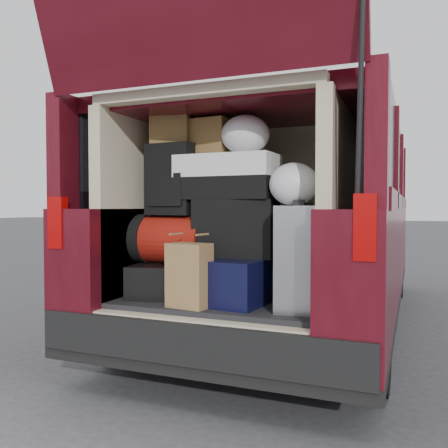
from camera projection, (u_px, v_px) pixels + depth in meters
The scene contains 15 objects.
ground at pixel (216, 397), 2.77m from camera, with size 80.00×80.00×0.00m, color #333336.
minivan at pixel (293, 228), 4.46m from camera, with size 1.90×5.35×2.77m.
load_floor at pixel (233, 338), 3.02m from camera, with size 1.24×1.05×0.55m, color black.
black_hardshell at pixel (167, 279), 3.02m from camera, with size 0.37×0.50×0.20m, color black.
navy_hardshell at pixel (233, 278), 2.86m from camera, with size 0.49×0.60×0.26m, color black.
silver_roller at pixel (299, 257), 2.60m from camera, with size 0.24×0.38×0.57m, color silver.
kraft_bag at pixel (189, 275), 2.64m from camera, with size 0.23×0.15×0.36m, color olive.
red_duffel at pixel (173, 239), 3.01m from camera, with size 0.47×0.31×0.31m, color maroon.
black_soft_case at pixel (237, 228), 2.86m from camera, with size 0.48×0.29×0.35m, color black.
backpack at pixel (173, 180), 2.99m from camera, with size 0.31×0.19×0.45m, color black.
twotone_duffel at pixel (228, 177), 2.89m from camera, with size 0.60×0.31×0.27m, color white.
grocery_sack_lower at pixel (173, 128), 3.03m from camera, with size 0.24×0.20×0.22m, color brown.
grocery_sack_upper at pixel (212, 138), 2.98m from camera, with size 0.23×0.19×0.23m, color brown.
plastic_bag_center at pixel (245, 135), 2.84m from camera, with size 0.29×0.27×0.23m, color white.
plastic_bag_right at pixel (294, 184), 2.62m from camera, with size 0.28×0.26×0.24m, color white.
Camera 1 is at (1.06, -2.52, 1.11)m, focal length 38.00 mm.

